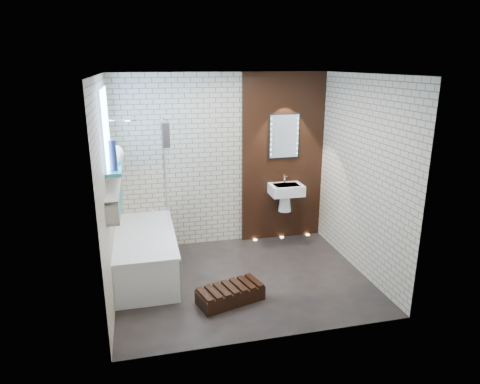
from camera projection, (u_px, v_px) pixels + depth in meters
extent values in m
plane|color=black|center=(243.00, 279.00, 5.62)|extent=(3.20, 3.20, 0.00)
cube|color=#BFB298|center=(222.00, 161.00, 6.45)|extent=(3.20, 0.04, 2.60)
cube|color=#BFB298|center=(276.00, 220.00, 4.03)|extent=(3.20, 0.04, 2.60)
cube|color=#BFB298|center=(107.00, 193.00, 4.89)|extent=(0.04, 2.60, 2.60)
cube|color=#BFB298|center=(361.00, 176.00, 5.60)|extent=(0.04, 2.60, 2.60)
plane|color=white|center=(243.00, 74.00, 4.86)|extent=(3.20, 3.20, 0.00)
cube|color=black|center=(283.00, 158.00, 6.64)|extent=(1.30, 0.06, 2.60)
cube|color=#7FADE0|center=(105.00, 127.00, 5.01)|extent=(0.03, 1.00, 0.90)
cube|color=teal|center=(115.00, 166.00, 5.17)|extent=(0.18, 1.00, 0.04)
cube|color=teal|center=(116.00, 206.00, 5.10)|extent=(0.14, 1.30, 0.03)
cube|color=#B2A899|center=(114.00, 187.00, 5.04)|extent=(0.14, 1.30, 0.03)
cube|color=#B2A899|center=(112.00, 214.00, 4.48)|extent=(0.14, 0.03, 0.26)
cube|color=#B2A899|center=(117.00, 183.00, 5.66)|extent=(0.14, 0.03, 0.26)
cube|color=white|center=(145.00, 255.00, 5.69)|extent=(0.75, 1.70, 0.55)
cube|color=white|center=(144.00, 234.00, 5.60)|extent=(0.79, 1.74, 0.03)
cylinder|color=silver|center=(153.00, 210.00, 6.29)|extent=(0.04, 0.04, 0.12)
cube|color=white|center=(166.00, 172.00, 5.88)|extent=(0.01, 0.78, 1.40)
cube|color=black|center=(166.00, 134.00, 5.45)|extent=(0.09, 0.24, 0.31)
cylinder|color=silver|center=(130.00, 120.00, 5.63)|extent=(0.18, 0.18, 0.02)
cube|color=white|center=(286.00, 190.00, 6.57)|extent=(0.50, 0.36, 0.16)
cone|color=white|center=(285.00, 202.00, 6.68)|extent=(0.20, 0.20, 0.28)
cylinder|color=silver|center=(284.00, 179.00, 6.62)|extent=(0.03, 0.03, 0.14)
cube|color=black|center=(284.00, 136.00, 6.50)|extent=(0.50, 0.02, 0.70)
cube|color=silver|center=(284.00, 136.00, 6.49)|extent=(0.45, 0.01, 0.65)
cube|color=black|center=(230.00, 295.00, 5.07)|extent=(0.84, 0.54, 0.17)
cylinder|color=#A45119|center=(114.00, 209.00, 4.78)|extent=(0.05, 0.05, 0.10)
cylinder|color=maroon|center=(113.00, 211.00, 4.69)|extent=(0.05, 0.05, 0.12)
cylinder|color=maroon|center=(116.00, 188.00, 5.46)|extent=(0.07, 0.07, 0.17)
sphere|color=white|center=(115.00, 159.00, 5.11)|extent=(0.15, 0.15, 0.15)
cylinder|color=#161E3E|center=(113.00, 156.00, 4.79)|extent=(0.08, 0.08, 0.35)
sphere|color=white|center=(115.00, 153.00, 5.26)|extent=(0.21, 0.21, 0.21)
cylinder|color=#FFD899|center=(255.00, 240.00, 6.85)|extent=(0.06, 0.06, 0.01)
cylinder|color=#FFD899|center=(282.00, 237.00, 6.95)|extent=(0.06, 0.06, 0.01)
cylinder|color=#FFD899|center=(308.00, 235.00, 7.05)|extent=(0.06, 0.06, 0.01)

